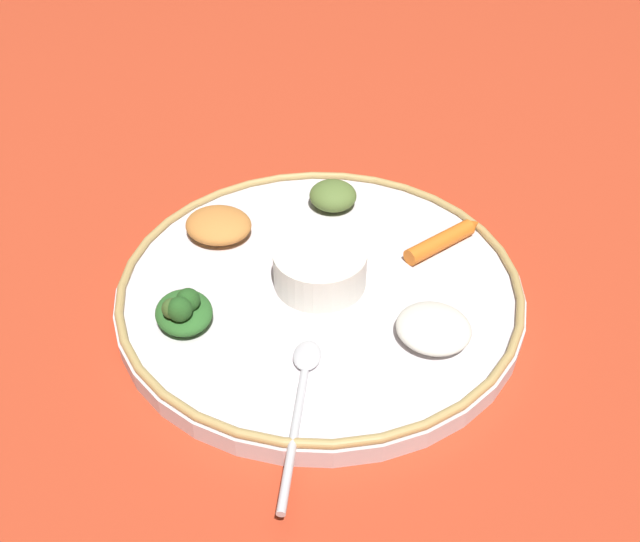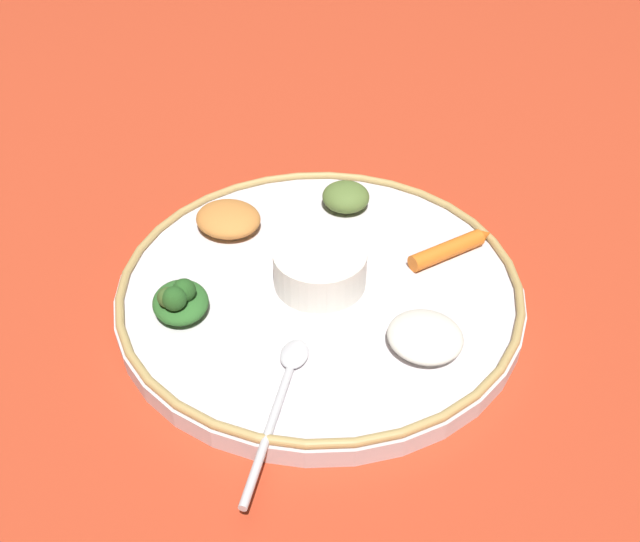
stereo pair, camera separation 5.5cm
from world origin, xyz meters
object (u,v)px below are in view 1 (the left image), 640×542
(center_bowl, at_px, (320,267))
(spoon, at_px, (301,391))
(carrot_near_spoon, at_px, (444,240))
(greens_pile, at_px, (183,311))

(center_bowl, bearing_deg, spoon, 47.04)
(spoon, relative_size, carrot_near_spoon, 1.32)
(greens_pile, distance_m, carrot_near_spoon, 0.27)
(greens_pile, xyz_separation_m, carrot_near_spoon, (-0.27, 0.06, -0.01))
(greens_pile, bearing_deg, center_bowl, 168.24)
(center_bowl, relative_size, greens_pile, 1.27)
(greens_pile, bearing_deg, spoon, 105.87)
(center_bowl, relative_size, carrot_near_spoon, 0.88)
(greens_pile, relative_size, carrot_near_spoon, 0.70)
(center_bowl, relative_size, spoon, 0.67)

